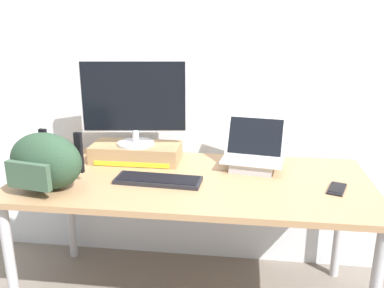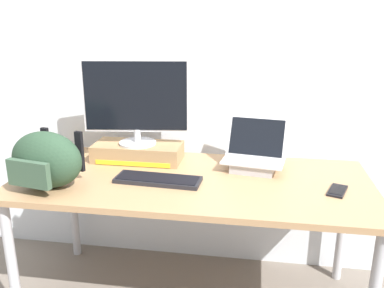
{
  "view_description": "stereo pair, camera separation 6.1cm",
  "coord_description": "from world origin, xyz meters",
  "px_view_note": "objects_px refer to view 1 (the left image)",
  "views": [
    {
      "loc": [
        0.25,
        -1.9,
        1.5
      ],
      "look_at": [
        0.0,
        0.0,
        0.91
      ],
      "focal_mm": 38.16,
      "sensor_mm": 36.0,
      "label": 1
    },
    {
      "loc": [
        0.31,
        -1.89,
        1.5
      ],
      "look_at": [
        0.0,
        0.0,
        0.91
      ],
      "focal_mm": 38.16,
      "sensor_mm": 36.0,
      "label": 2
    }
  ],
  "objects_px": {
    "coffee_mug": "(51,157)",
    "cell_phone": "(337,189)",
    "toner_box_yellow": "(136,153)",
    "external_keyboard": "(158,180)",
    "desktop_monitor": "(134,101)",
    "messenger_backpack": "(45,161)",
    "open_laptop": "(253,159)",
    "plush_toy": "(59,147)"
  },
  "relations": [
    {
      "from": "toner_box_yellow",
      "to": "external_keyboard",
      "type": "height_order",
      "value": "toner_box_yellow"
    },
    {
      "from": "messenger_backpack",
      "to": "open_laptop",
      "type": "bearing_deg",
      "value": 33.19
    },
    {
      "from": "coffee_mug",
      "to": "plush_toy",
      "type": "bearing_deg",
      "value": 100.44
    },
    {
      "from": "toner_box_yellow",
      "to": "desktop_monitor",
      "type": "bearing_deg",
      "value": -80.02
    },
    {
      "from": "messenger_backpack",
      "to": "desktop_monitor",
      "type": "bearing_deg",
      "value": 65.02
    },
    {
      "from": "coffee_mug",
      "to": "plush_toy",
      "type": "relative_size",
      "value": 1.37
    },
    {
      "from": "messenger_backpack",
      "to": "plush_toy",
      "type": "xyz_separation_m",
      "value": [
        -0.16,
        0.48,
        -0.09
      ]
    },
    {
      "from": "toner_box_yellow",
      "to": "cell_phone",
      "type": "height_order",
      "value": "toner_box_yellow"
    },
    {
      "from": "external_keyboard",
      "to": "coffee_mug",
      "type": "bearing_deg",
      "value": 168.75
    },
    {
      "from": "desktop_monitor",
      "to": "messenger_backpack",
      "type": "bearing_deg",
      "value": -133.39
    },
    {
      "from": "toner_box_yellow",
      "to": "coffee_mug",
      "type": "relative_size",
      "value": 3.86
    },
    {
      "from": "cell_phone",
      "to": "open_laptop",
      "type": "bearing_deg",
      "value": 168.43
    },
    {
      "from": "coffee_mug",
      "to": "cell_phone",
      "type": "xyz_separation_m",
      "value": [
        1.48,
        -0.15,
        -0.04
      ]
    },
    {
      "from": "toner_box_yellow",
      "to": "coffee_mug",
      "type": "distance_m",
      "value": 0.46
    },
    {
      "from": "desktop_monitor",
      "to": "messenger_backpack",
      "type": "xyz_separation_m",
      "value": [
        -0.32,
        -0.43,
        -0.21
      ]
    },
    {
      "from": "desktop_monitor",
      "to": "messenger_backpack",
      "type": "relative_size",
      "value": 1.45
    },
    {
      "from": "external_keyboard",
      "to": "plush_toy",
      "type": "height_order",
      "value": "plush_toy"
    },
    {
      "from": "desktop_monitor",
      "to": "external_keyboard",
      "type": "xyz_separation_m",
      "value": [
        0.19,
        -0.29,
        -0.33
      ]
    },
    {
      "from": "desktop_monitor",
      "to": "open_laptop",
      "type": "xyz_separation_m",
      "value": [
        0.65,
        -0.04,
        -0.28
      ]
    },
    {
      "from": "messenger_backpack",
      "to": "coffee_mug",
      "type": "xyz_separation_m",
      "value": [
        -0.13,
        0.31,
        -0.09
      ]
    },
    {
      "from": "desktop_monitor",
      "to": "toner_box_yellow",
      "type": "bearing_deg",
      "value": 92.62
    },
    {
      "from": "toner_box_yellow",
      "to": "external_keyboard",
      "type": "relative_size",
      "value": 1.14
    },
    {
      "from": "coffee_mug",
      "to": "cell_phone",
      "type": "distance_m",
      "value": 1.49
    },
    {
      "from": "external_keyboard",
      "to": "messenger_backpack",
      "type": "height_order",
      "value": "messenger_backpack"
    },
    {
      "from": "open_laptop",
      "to": "toner_box_yellow",
      "type": "bearing_deg",
      "value": -174.71
    },
    {
      "from": "cell_phone",
      "to": "external_keyboard",
      "type": "bearing_deg",
      "value": -159.01
    },
    {
      "from": "external_keyboard",
      "to": "cell_phone",
      "type": "xyz_separation_m",
      "value": [
        0.85,
        0.01,
        -0.01
      ]
    },
    {
      "from": "desktop_monitor",
      "to": "messenger_backpack",
      "type": "height_order",
      "value": "desktop_monitor"
    },
    {
      "from": "cell_phone",
      "to": "plush_toy",
      "type": "distance_m",
      "value": 1.55
    },
    {
      "from": "toner_box_yellow",
      "to": "plush_toy",
      "type": "distance_m",
      "value": 0.48
    },
    {
      "from": "toner_box_yellow",
      "to": "cell_phone",
      "type": "bearing_deg",
      "value": -15.12
    },
    {
      "from": "toner_box_yellow",
      "to": "external_keyboard",
      "type": "distance_m",
      "value": 0.35
    },
    {
      "from": "toner_box_yellow",
      "to": "plush_toy",
      "type": "bearing_deg",
      "value": 175.14
    },
    {
      "from": "toner_box_yellow",
      "to": "plush_toy",
      "type": "height_order",
      "value": "toner_box_yellow"
    },
    {
      "from": "toner_box_yellow",
      "to": "coffee_mug",
      "type": "height_order",
      "value": "toner_box_yellow"
    },
    {
      "from": "plush_toy",
      "to": "open_laptop",
      "type": "bearing_deg",
      "value": -4.17
    },
    {
      "from": "external_keyboard",
      "to": "cell_phone",
      "type": "bearing_deg",
      "value": 4.52
    },
    {
      "from": "messenger_backpack",
      "to": "toner_box_yellow",
      "type": "bearing_deg",
      "value": 65.11
    },
    {
      "from": "open_laptop",
      "to": "messenger_backpack",
      "type": "distance_m",
      "value": 1.05
    },
    {
      "from": "toner_box_yellow",
      "to": "cell_phone",
      "type": "distance_m",
      "value": 1.08
    },
    {
      "from": "external_keyboard",
      "to": "coffee_mug",
      "type": "xyz_separation_m",
      "value": [
        -0.63,
        0.17,
        0.03
      ]
    },
    {
      "from": "plush_toy",
      "to": "cell_phone",
      "type": "bearing_deg",
      "value": -11.98
    }
  ]
}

